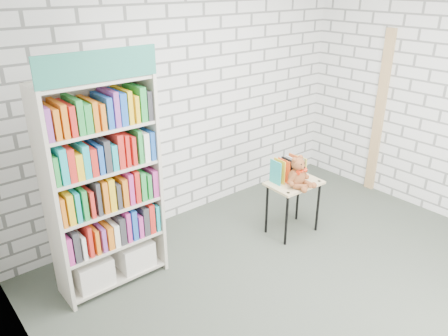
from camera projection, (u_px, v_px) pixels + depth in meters
ground at (319, 290)px, 4.03m from camera, size 4.50×4.50×0.00m
room_shell at (340, 101)px, 3.31m from camera, size 4.52×4.02×2.81m
bookshelf at (104, 186)px, 3.78m from camera, size 0.96×0.38×2.16m
display_table at (294, 189)px, 4.75m from camera, size 0.59×0.42×0.62m
table_books at (289, 169)px, 4.74m from camera, size 0.41×0.20×0.24m
teddy_bear at (299, 175)px, 4.57m from camera, size 0.31×0.29×0.33m
door_trim at (379, 114)px, 5.57m from camera, size 0.05×0.12×2.10m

